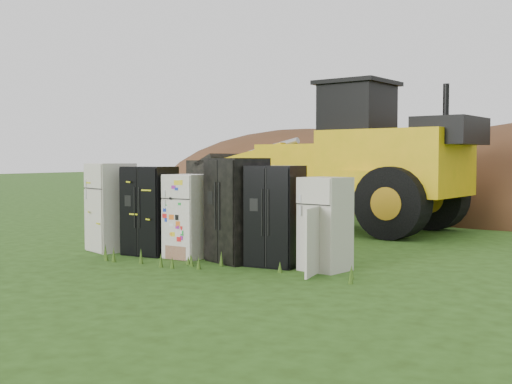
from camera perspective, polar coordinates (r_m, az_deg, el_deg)
ground at (r=12.20m, az=-3.82°, el=-6.05°), size 120.00×120.00×0.00m
fridge_leftmost at (r=13.61m, az=-12.75°, el=-1.33°), size 1.03×1.01×1.82m
fridge_black_side at (r=12.94m, az=-9.42°, el=-1.65°), size 0.92×0.73×1.76m
fridge_sticker at (r=12.43m, az=-6.13°, el=-2.15°), size 0.76×0.71×1.61m
fridge_dark_mid at (r=11.86m, az=-1.69°, el=-1.62°), size 1.23×1.14×1.93m
fridge_black_right at (r=11.44m, az=1.73°, el=-2.13°), size 0.92×0.77×1.79m
fridge_open_door at (r=11.03m, az=6.18°, el=-2.84°), size 0.86×0.82×1.60m
wheel_loader at (r=17.91m, az=6.15°, el=3.20°), size 8.62×4.55×3.97m
dirt_mound_left at (r=27.56m, az=4.50°, el=-1.00°), size 14.03×10.52×6.38m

